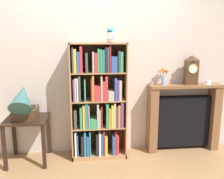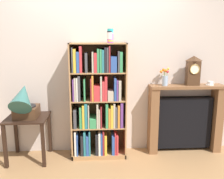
{
  "view_description": "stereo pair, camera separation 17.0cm",
  "coord_description": "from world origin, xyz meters",
  "px_view_note": "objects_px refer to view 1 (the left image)",
  "views": [
    {
      "loc": [
        -0.18,
        -3.25,
        1.71
      ],
      "look_at": [
        0.19,
        0.11,
        0.99
      ],
      "focal_mm": 39.26,
      "sensor_mm": 36.0,
      "label": 1
    },
    {
      "loc": [
        -0.01,
        -3.27,
        1.71
      ],
      "look_at": [
        0.19,
        0.11,
        0.99
      ],
      "focal_mm": 39.26,
      "sensor_mm": 36.0,
      "label": 2
    }
  ],
  "objects_px": {
    "cup_stack": "(110,36)",
    "teacup_with_saucer": "(207,82)",
    "side_table_left": "(27,128)",
    "fireplace_mantel": "(183,118)",
    "mantel_clock": "(191,70)",
    "gramophone": "(23,103)",
    "bookshelf": "(98,104)",
    "flower_vase": "(164,76)"
  },
  "relations": [
    {
      "from": "mantel_clock",
      "to": "side_table_left",
      "type": "bearing_deg",
      "value": -176.77
    },
    {
      "from": "bookshelf",
      "to": "cup_stack",
      "type": "distance_m",
      "value": 0.96
    },
    {
      "from": "side_table_left",
      "to": "mantel_clock",
      "type": "distance_m",
      "value": 2.48
    },
    {
      "from": "bookshelf",
      "to": "flower_vase",
      "type": "height_order",
      "value": "bookshelf"
    },
    {
      "from": "side_table_left",
      "to": "cup_stack",
      "type": "bearing_deg",
      "value": 3.28
    },
    {
      "from": "fireplace_mantel",
      "to": "flower_vase",
      "type": "height_order",
      "value": "flower_vase"
    },
    {
      "from": "mantel_clock",
      "to": "teacup_with_saucer",
      "type": "height_order",
      "value": "mantel_clock"
    },
    {
      "from": "bookshelf",
      "to": "teacup_with_saucer",
      "type": "distance_m",
      "value": 1.66
    },
    {
      "from": "cup_stack",
      "to": "gramophone",
      "type": "distance_m",
      "value": 1.45
    },
    {
      "from": "flower_vase",
      "to": "mantel_clock",
      "type": "bearing_deg",
      "value": -1.19
    },
    {
      "from": "side_table_left",
      "to": "bookshelf",
      "type": "bearing_deg",
      "value": 3.9
    },
    {
      "from": "cup_stack",
      "to": "fireplace_mantel",
      "type": "xyz_separation_m",
      "value": [
        1.13,
        0.09,
        -1.23
      ]
    },
    {
      "from": "side_table_left",
      "to": "mantel_clock",
      "type": "bearing_deg",
      "value": 3.23
    },
    {
      "from": "bookshelf",
      "to": "side_table_left",
      "type": "bearing_deg",
      "value": -176.1
    },
    {
      "from": "gramophone",
      "to": "teacup_with_saucer",
      "type": "height_order",
      "value": "gramophone"
    },
    {
      "from": "teacup_with_saucer",
      "to": "flower_vase",
      "type": "bearing_deg",
      "value": 179.47
    },
    {
      "from": "fireplace_mantel",
      "to": "gramophone",
      "type": "bearing_deg",
      "value": -173.87
    },
    {
      "from": "bookshelf",
      "to": "mantel_clock",
      "type": "distance_m",
      "value": 1.45
    },
    {
      "from": "cup_stack",
      "to": "gramophone",
      "type": "bearing_deg",
      "value": -172.34
    },
    {
      "from": "side_table_left",
      "to": "mantel_clock",
      "type": "xyz_separation_m",
      "value": [
        2.36,
        0.13,
        0.76
      ]
    },
    {
      "from": "cup_stack",
      "to": "mantel_clock",
      "type": "xyz_separation_m",
      "value": [
        1.2,
        0.07,
        -0.49
      ]
    },
    {
      "from": "bookshelf",
      "to": "side_table_left",
      "type": "height_order",
      "value": "bookshelf"
    },
    {
      "from": "flower_vase",
      "to": "fireplace_mantel",
      "type": "bearing_deg",
      "value": 2.48
    },
    {
      "from": "side_table_left",
      "to": "mantel_clock",
      "type": "relative_size",
      "value": 1.48
    },
    {
      "from": "cup_stack",
      "to": "teacup_with_saucer",
      "type": "height_order",
      "value": "cup_stack"
    },
    {
      "from": "gramophone",
      "to": "mantel_clock",
      "type": "xyz_separation_m",
      "value": [
        2.36,
        0.22,
        0.37
      ]
    },
    {
      "from": "fireplace_mantel",
      "to": "bookshelf",
      "type": "bearing_deg",
      "value": -176.1
    },
    {
      "from": "fireplace_mantel",
      "to": "mantel_clock",
      "type": "height_order",
      "value": "mantel_clock"
    },
    {
      "from": "side_table_left",
      "to": "gramophone",
      "type": "height_order",
      "value": "gramophone"
    },
    {
      "from": "fireplace_mantel",
      "to": "mantel_clock",
      "type": "distance_m",
      "value": 0.74
    },
    {
      "from": "cup_stack",
      "to": "flower_vase",
      "type": "bearing_deg",
      "value": 5.41
    },
    {
      "from": "side_table_left",
      "to": "fireplace_mantel",
      "type": "xyz_separation_m",
      "value": [
        2.29,
        0.16,
        0.02
      ]
    },
    {
      "from": "side_table_left",
      "to": "teacup_with_saucer",
      "type": "bearing_deg",
      "value": 2.95
    },
    {
      "from": "gramophone",
      "to": "bookshelf",
      "type": "bearing_deg",
      "value": 9.03
    },
    {
      "from": "bookshelf",
      "to": "gramophone",
      "type": "relative_size",
      "value": 2.95
    },
    {
      "from": "fireplace_mantel",
      "to": "teacup_with_saucer",
      "type": "distance_m",
      "value": 0.64
    },
    {
      "from": "cup_stack",
      "to": "fireplace_mantel",
      "type": "relative_size",
      "value": 0.17
    },
    {
      "from": "mantel_clock",
      "to": "teacup_with_saucer",
      "type": "distance_m",
      "value": 0.33
    },
    {
      "from": "side_table_left",
      "to": "flower_vase",
      "type": "xyz_separation_m",
      "value": [
        1.95,
        0.14,
        0.67
      ]
    },
    {
      "from": "gramophone",
      "to": "teacup_with_saucer",
      "type": "relative_size",
      "value": 4.47
    },
    {
      "from": "gramophone",
      "to": "mantel_clock",
      "type": "distance_m",
      "value": 2.4
    },
    {
      "from": "teacup_with_saucer",
      "to": "fireplace_mantel",
      "type": "bearing_deg",
      "value": 176.51
    }
  ]
}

